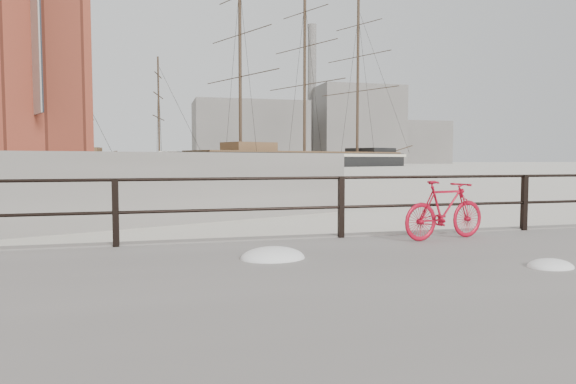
{
  "coord_description": "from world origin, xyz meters",
  "views": [
    {
      "loc": [
        -6.41,
        -8.0,
        1.64
      ],
      "look_at": [
        -3.97,
        1.5,
        1.0
      ],
      "focal_mm": 32.0,
      "sensor_mm": 36.0,
      "label": 1
    }
  ],
  "objects": [
    {
      "name": "guardrail",
      "position": [
        0.0,
        -0.15,
        0.85
      ],
      "size": [
        28.0,
        0.1,
        1.0
      ],
      "primitive_type": null,
      "color": "black",
      "rests_on": "promenade"
    },
    {
      "name": "industrial_mid",
      "position": [
        55.0,
        145.0,
        12.0
      ],
      "size": [
        26.0,
        20.0,
        24.0
      ],
      "primitive_type": "cube",
      "color": "gray",
      "rests_on": "ground"
    },
    {
      "name": "bicycle",
      "position": [
        -1.96,
        -0.74,
        0.82
      ],
      "size": [
        1.58,
        0.52,
        0.94
      ],
      "primitive_type": "imported",
      "rotation": [
        0.0,
        0.0,
        0.19
      ],
      "color": "#B30B23",
      "rests_on": "promenade"
    },
    {
      "name": "barque_black",
      "position": [
        21.68,
        88.51,
        0.0
      ],
      "size": [
        69.42,
        48.25,
        37.19
      ],
      "primitive_type": null,
      "rotation": [
        0.0,
        0.0,
        0.44
      ],
      "color": "black",
      "rests_on": "ground"
    },
    {
      "name": "industrial_east",
      "position": [
        78.0,
        150.0,
        7.0
      ],
      "size": [
        20.0,
        16.0,
        14.0
      ],
      "primitive_type": "cube",
      "color": "gray",
      "rests_on": "ground"
    },
    {
      "name": "smokestack",
      "position": [
        42.0,
        150.0,
        22.0
      ],
      "size": [
        2.8,
        2.8,
        44.0
      ],
      "primitive_type": "cylinder",
      "color": "gray",
      "rests_on": "ground"
    },
    {
      "name": "industrial_west",
      "position": [
        20.0,
        140.0,
        9.0
      ],
      "size": [
        32.0,
        18.0,
        18.0
      ],
      "primitive_type": "cube",
      "color": "gray",
      "rests_on": "ground"
    },
    {
      "name": "ground",
      "position": [
        0.0,
        0.0,
        0.0
      ],
      "size": [
        400.0,
        400.0,
        0.0
      ],
      "primitive_type": "plane",
      "color": "white",
      "rests_on": "ground"
    },
    {
      "name": "schooner_left",
      "position": [
        -25.24,
        71.03,
        0.0
      ],
      "size": [
        25.98,
        12.09,
        19.47
      ],
      "primitive_type": null,
      "rotation": [
        0.0,
        0.0,
        -0.01
      ],
      "color": "white",
      "rests_on": "ground"
    },
    {
      "name": "schooner_mid",
      "position": [
        -11.89,
        81.66,
        0.0
      ],
      "size": [
        28.18,
        15.5,
        19.4
      ],
      "primitive_type": null,
      "rotation": [
        0.0,
        0.0,
        -0.16
      ],
      "color": "silver",
      "rests_on": "ground"
    }
  ]
}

